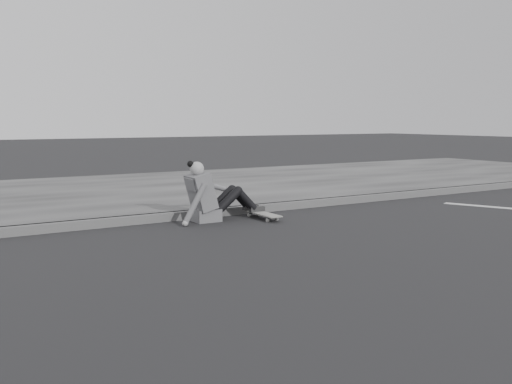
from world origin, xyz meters
TOP-DOWN VIEW (x-y plane):
  - ground at (0.00, 0.00)m, footprint 80.00×80.00m
  - curb at (0.00, 2.58)m, footprint 24.00×0.16m
  - sidewalk at (0.00, 5.60)m, footprint 24.00×6.00m
  - skateboard at (0.41, 2.02)m, footprint 0.20×0.78m
  - seated_woman at (-0.33, 2.27)m, footprint 1.38×0.46m

SIDE VIEW (x-z plane):
  - ground at x=0.00m, z-range 0.00..0.00m
  - curb at x=0.00m, z-range 0.00..0.12m
  - sidewalk at x=0.00m, z-range 0.00..0.12m
  - skateboard at x=0.41m, z-range 0.03..0.12m
  - seated_woman at x=-0.33m, z-range -0.08..0.80m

